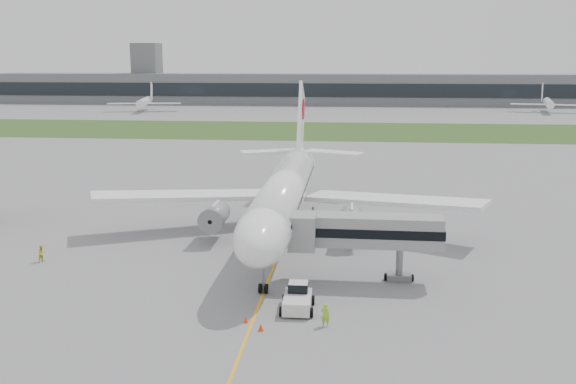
# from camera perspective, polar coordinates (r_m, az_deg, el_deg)

# --- Properties ---
(ground) EXTENTS (600.00, 600.00, 0.00)m
(ground) POSITION_cam_1_polar(r_m,az_deg,el_deg) (73.90, -0.60, -4.86)
(ground) COLOR gray
(ground) RESTS_ON ground
(apron_markings) EXTENTS (70.00, 70.00, 0.04)m
(apron_markings) POSITION_cam_1_polar(r_m,az_deg,el_deg) (69.16, -1.06, -6.04)
(apron_markings) COLOR #F8AB15
(apron_markings) RESTS_ON ground
(grass_strip) EXTENTS (600.00, 50.00, 0.02)m
(grass_strip) POSITION_cam_1_polar(r_m,az_deg,el_deg) (191.69, 3.37, 5.47)
(grass_strip) COLOR #324F1D
(grass_strip) RESTS_ON ground
(terminal_building) EXTENTS (320.00, 22.30, 14.00)m
(terminal_building) POSITION_cam_1_polar(r_m,az_deg,el_deg) (300.66, 4.29, 9.10)
(terminal_building) COLOR slate
(terminal_building) RESTS_ON ground
(control_tower) EXTENTS (12.00, 12.00, 56.00)m
(control_tower) POSITION_cam_1_polar(r_m,az_deg,el_deg) (318.50, -12.28, 7.76)
(control_tower) COLOR slate
(control_tower) RESTS_ON ground
(airliner) EXTENTS (48.13, 53.95, 17.88)m
(airliner) POSITION_cam_1_polar(r_m,az_deg,el_deg) (77.22, -0.21, 0.21)
(airliner) COLOR white
(airliner) RESTS_ON ground
(pushback_tug) EXTENTS (2.88, 4.20, 2.13)m
(pushback_tug) POSITION_cam_1_polar(r_m,az_deg,el_deg) (55.89, 0.86, -9.41)
(pushback_tug) COLOR silver
(pushback_tug) RESTS_ON ground
(jet_bridge) EXTENTS (14.63, 4.17, 6.76)m
(jet_bridge) POSITION_cam_1_polar(r_m,az_deg,el_deg) (61.62, 6.45, -3.51)
(jet_bridge) COLOR gray
(jet_bridge) RESTS_ON ground
(safety_cone_left) EXTENTS (0.38, 0.38, 0.52)m
(safety_cone_left) POSITION_cam_1_polar(r_m,az_deg,el_deg) (53.54, -3.77, -11.25)
(safety_cone_left) COLOR #EC380C
(safety_cone_left) RESTS_ON ground
(safety_cone_right) EXTENTS (0.45, 0.45, 0.62)m
(safety_cone_right) POSITION_cam_1_polar(r_m,az_deg,el_deg) (51.98, -2.44, -11.91)
(safety_cone_right) COLOR #EC380C
(safety_cone_right) RESTS_ON ground
(ground_crew_near) EXTENTS (0.74, 0.51, 1.94)m
(ground_crew_near) POSITION_cam_1_polar(r_m,az_deg,el_deg) (52.57, 3.34, -10.86)
(ground_crew_near) COLOR #94D122
(ground_crew_near) RESTS_ON ground
(ground_crew_far) EXTENTS (1.01, 1.10, 1.82)m
(ground_crew_far) POSITION_cam_1_polar(r_m,az_deg,el_deg) (73.06, -21.03, -5.12)
(ground_crew_far) COLOR yellow
(ground_crew_far) RESTS_ON ground
(distant_aircraft_left) EXTENTS (33.22, 30.48, 11.10)m
(distant_aircraft_left) POSITION_cam_1_polar(r_m,az_deg,el_deg) (266.36, -12.62, 6.99)
(distant_aircraft_left) COLOR white
(distant_aircraft_left) RESTS_ON ground
(distant_aircraft_right) EXTENTS (33.22, 30.72, 10.84)m
(distant_aircraft_right) POSITION_cam_1_polar(r_m,az_deg,el_deg) (274.64, 22.09, 6.55)
(distant_aircraft_right) COLOR white
(distant_aircraft_right) RESTS_ON ground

